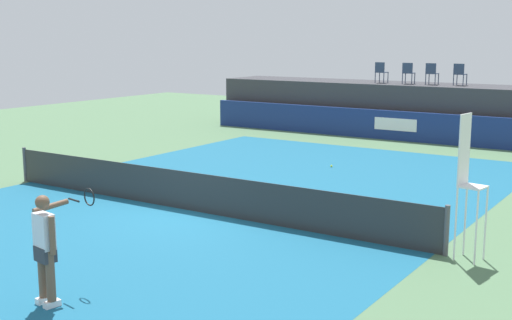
{
  "coord_description": "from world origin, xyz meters",
  "views": [
    {
      "loc": [
        9.97,
        -12.38,
        4.14
      ],
      "look_at": [
        0.53,
        2.0,
        1.0
      ],
      "focal_mm": 47.29,
      "sensor_mm": 36.0,
      "label": 1
    }
  ],
  "objects_px": {
    "net_post_far": "(447,231)",
    "tennis_ball": "(331,166)",
    "spectator_chair_center": "(432,73)",
    "umpire_chair": "(468,177)",
    "spectator_chair_left": "(408,72)",
    "net_post_near": "(25,164)",
    "spectator_chair_far_left": "(381,71)",
    "spectator_chair_right": "(460,73)",
    "tennis_player": "(47,246)"
  },
  "relations": [
    {
      "from": "spectator_chair_right",
      "to": "spectator_chair_far_left",
      "type": "bearing_deg",
      "value": -174.77
    },
    {
      "from": "net_post_near",
      "to": "net_post_far",
      "type": "xyz_separation_m",
      "value": [
        12.4,
        0.0,
        0.0
      ]
    },
    {
      "from": "net_post_near",
      "to": "tennis_player",
      "type": "distance_m",
      "value": 9.85
    },
    {
      "from": "umpire_chair",
      "to": "net_post_near",
      "type": "height_order",
      "value": "umpire_chair"
    },
    {
      "from": "spectator_chair_far_left",
      "to": "tennis_ball",
      "type": "height_order",
      "value": "spectator_chair_far_left"
    },
    {
      "from": "spectator_chair_left",
      "to": "tennis_player",
      "type": "distance_m",
      "value": 20.96
    },
    {
      "from": "spectator_chair_center",
      "to": "spectator_chair_right",
      "type": "height_order",
      "value": "same"
    },
    {
      "from": "net_post_far",
      "to": "tennis_ball",
      "type": "distance_m",
      "value": 9.07
    },
    {
      "from": "spectator_chair_right",
      "to": "umpire_chair",
      "type": "distance_m",
      "value": 16.02
    },
    {
      "from": "spectator_chair_center",
      "to": "spectator_chair_left",
      "type": "bearing_deg",
      "value": -172.44
    },
    {
      "from": "net_post_far",
      "to": "tennis_player",
      "type": "height_order",
      "value": "tennis_player"
    },
    {
      "from": "spectator_chair_right",
      "to": "tennis_player",
      "type": "distance_m",
      "value": 21.12
    },
    {
      "from": "spectator_chair_center",
      "to": "spectator_chair_right",
      "type": "relative_size",
      "value": 1.0
    },
    {
      "from": "spectator_chair_left",
      "to": "umpire_chair",
      "type": "distance_m",
      "value": 16.52
    },
    {
      "from": "net_post_far",
      "to": "umpire_chair",
      "type": "bearing_deg",
      "value": 2.84
    },
    {
      "from": "net_post_near",
      "to": "tennis_ball",
      "type": "relative_size",
      "value": 14.71
    },
    {
      "from": "spectator_chair_far_left",
      "to": "net_post_near",
      "type": "relative_size",
      "value": 0.89
    },
    {
      "from": "net_post_near",
      "to": "tennis_ball",
      "type": "height_order",
      "value": "net_post_near"
    },
    {
      "from": "umpire_chair",
      "to": "tennis_player",
      "type": "xyz_separation_m",
      "value": [
        -4.78,
        -5.8,
        -0.63
      ]
    },
    {
      "from": "spectator_chair_left",
      "to": "net_post_near",
      "type": "relative_size",
      "value": 0.89
    },
    {
      "from": "spectator_chair_right",
      "to": "spectator_chair_left",
      "type": "bearing_deg",
      "value": -172.8
    },
    {
      "from": "spectator_chair_right",
      "to": "umpire_chair",
      "type": "relative_size",
      "value": 0.32
    },
    {
      "from": "umpire_chair",
      "to": "net_post_far",
      "type": "distance_m",
      "value": 1.14
    },
    {
      "from": "umpire_chair",
      "to": "spectator_chair_left",
      "type": "bearing_deg",
      "value": 114.63
    },
    {
      "from": "net_post_near",
      "to": "tennis_player",
      "type": "bearing_deg",
      "value": -36.04
    },
    {
      "from": "umpire_chair",
      "to": "spectator_chair_far_left",
      "type": "bearing_deg",
      "value": 118.4
    },
    {
      "from": "spectator_chair_left",
      "to": "spectator_chair_center",
      "type": "bearing_deg",
      "value": 7.56
    },
    {
      "from": "spectator_chair_far_left",
      "to": "spectator_chair_right",
      "type": "distance_m",
      "value": 3.32
    },
    {
      "from": "tennis_ball",
      "to": "spectator_chair_center",
      "type": "bearing_deg",
      "value": 87.46
    },
    {
      "from": "spectator_chair_far_left",
      "to": "spectator_chair_left",
      "type": "xyz_separation_m",
      "value": [
        1.21,
        0.04,
        0.0
      ]
    },
    {
      "from": "spectator_chair_left",
      "to": "net_post_near",
      "type": "height_order",
      "value": "spectator_chair_left"
    },
    {
      "from": "spectator_chair_far_left",
      "to": "net_post_near",
      "type": "xyz_separation_m",
      "value": [
        -4.66,
        -14.96,
        -2.19
      ]
    },
    {
      "from": "net_post_near",
      "to": "net_post_far",
      "type": "relative_size",
      "value": 1.0
    },
    {
      "from": "spectator_chair_center",
      "to": "umpire_chair",
      "type": "distance_m",
      "value": 16.26
    },
    {
      "from": "spectator_chair_far_left",
      "to": "spectator_chair_center",
      "type": "bearing_deg",
      "value": 4.37
    },
    {
      "from": "spectator_chair_far_left",
      "to": "net_post_near",
      "type": "height_order",
      "value": "spectator_chair_far_left"
    },
    {
      "from": "spectator_chair_center",
      "to": "tennis_ball",
      "type": "height_order",
      "value": "spectator_chair_center"
    },
    {
      "from": "spectator_chair_center",
      "to": "net_post_far",
      "type": "height_order",
      "value": "spectator_chair_center"
    },
    {
      "from": "tennis_player",
      "to": "tennis_ball",
      "type": "xyz_separation_m",
      "value": [
        -1.49,
        12.63,
        -0.92
      ]
    },
    {
      "from": "spectator_chair_left",
      "to": "tennis_ball",
      "type": "height_order",
      "value": "spectator_chair_left"
    },
    {
      "from": "spectator_chair_left",
      "to": "tennis_ball",
      "type": "distance_m",
      "value": 8.6
    },
    {
      "from": "spectator_chair_right",
      "to": "tennis_ball",
      "type": "xyz_separation_m",
      "value": [
        -1.49,
        -8.42,
        -2.66
      ]
    },
    {
      "from": "spectator_chair_center",
      "to": "spectator_chair_right",
      "type": "bearing_deg",
      "value": 6.88
    },
    {
      "from": "net_post_near",
      "to": "tennis_ball",
      "type": "distance_m",
      "value": 9.43
    },
    {
      "from": "spectator_chair_center",
      "to": "net_post_far",
      "type": "bearing_deg",
      "value": -69.8
    },
    {
      "from": "net_post_far",
      "to": "tennis_ball",
      "type": "bearing_deg",
      "value": 130.91
    },
    {
      "from": "tennis_player",
      "to": "umpire_chair",
      "type": "bearing_deg",
      "value": 50.51
    },
    {
      "from": "spectator_chair_center",
      "to": "net_post_near",
      "type": "xyz_separation_m",
      "value": [
        -6.83,
        -15.13,
        -2.19
      ]
    },
    {
      "from": "tennis_player",
      "to": "spectator_chair_left",
      "type": "bearing_deg",
      "value": 95.73
    },
    {
      "from": "spectator_chair_far_left",
      "to": "umpire_chair",
      "type": "relative_size",
      "value": 0.32
    }
  ]
}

